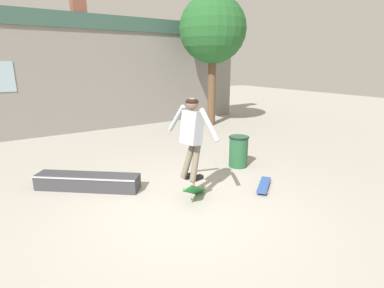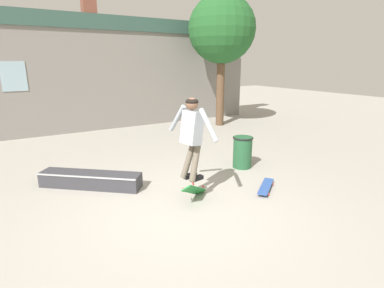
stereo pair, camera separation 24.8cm
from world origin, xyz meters
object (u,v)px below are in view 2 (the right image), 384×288
at_px(skateboard_resting, 266,186).
at_px(tree_right, 222,30).
at_px(skate_ledge, 91,180).
at_px(skateboard_flipping, 194,190).
at_px(trash_bin, 242,151).
at_px(skater, 192,132).

bearing_deg(skateboard_resting, tree_right, 26.02).
relative_size(skate_ledge, skateboard_flipping, 2.41).
relative_size(tree_right, trash_bin, 6.49).
bearing_deg(skate_ledge, trash_bin, 28.62).
bearing_deg(tree_right, trash_bin, -119.86).
relative_size(skateboard_flipping, skateboard_resting, 0.95).
bearing_deg(skate_ledge, skater, -6.00).
bearing_deg(skateboard_resting, skate_ledge, 110.51).
xyz_separation_m(tree_right, skater, (-4.31, -5.08, -2.27)).
relative_size(trash_bin, skateboard_resting, 0.94).
height_order(tree_right, skateboard_resting, tree_right).
distance_m(skate_ledge, skateboard_flipping, 2.14).
bearing_deg(skateboard_resting, skater, 127.97).
bearing_deg(skateboard_flipping, skate_ledge, 96.61).
xyz_separation_m(skate_ledge, skateboard_resting, (2.88, -1.89, -0.08)).
bearing_deg(skateboard_resting, skateboard_flipping, 131.37).
height_order(skateboard_flipping, skateboard_resting, skateboard_flipping).
relative_size(tree_right, skate_ledge, 2.64).
distance_m(trash_bin, skater, 2.23).
distance_m(tree_right, trash_bin, 5.80).
height_order(trash_bin, skateboard_flipping, trash_bin).
height_order(trash_bin, skateboard_resting, trash_bin).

